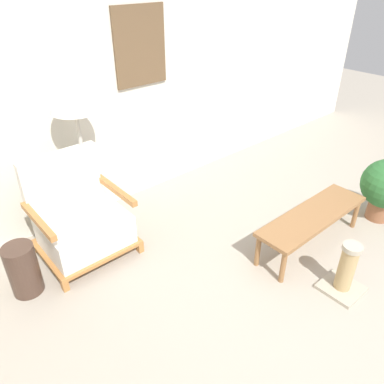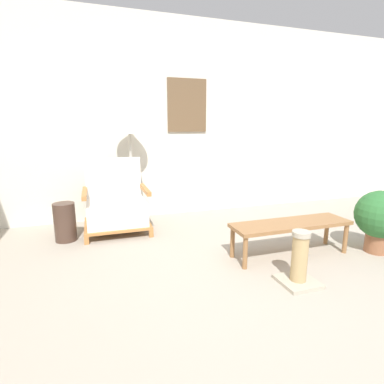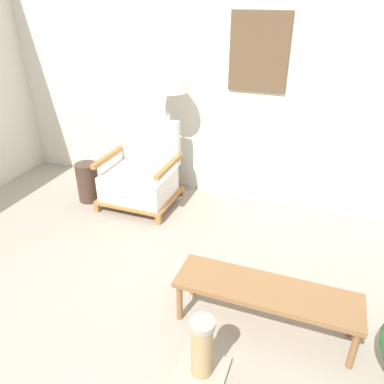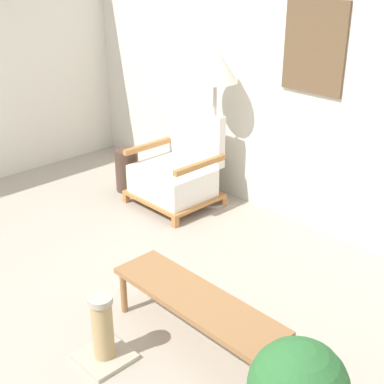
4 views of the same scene
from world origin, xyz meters
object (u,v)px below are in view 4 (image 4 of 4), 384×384
(armchair, at_px, (177,173))
(floor_lamp, at_px, (215,72))
(vase, at_px, (127,170))
(coffee_table, at_px, (196,303))
(scratching_post, at_px, (103,335))

(armchair, xyz_separation_m, floor_lamp, (0.23, 0.26, 0.95))
(floor_lamp, bearing_deg, vase, -152.37)
(coffee_table, xyz_separation_m, scratching_post, (-0.28, -0.50, -0.12))
(floor_lamp, bearing_deg, scratching_post, -62.23)
(coffee_table, bearing_deg, scratching_post, -118.88)
(coffee_table, distance_m, vase, 2.43)
(armchair, distance_m, coffee_table, 2.03)
(floor_lamp, distance_m, coffee_table, 2.26)
(vase, bearing_deg, floor_lamp, 27.63)
(scratching_post, bearing_deg, armchair, 126.28)
(vase, bearing_deg, coffee_table, -27.43)
(armchair, xyz_separation_m, coffee_table, (1.58, -1.28, -0.01))
(armchair, distance_m, floor_lamp, 1.01)
(armchair, relative_size, scratching_post, 1.95)
(armchair, bearing_deg, floor_lamp, 49.00)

